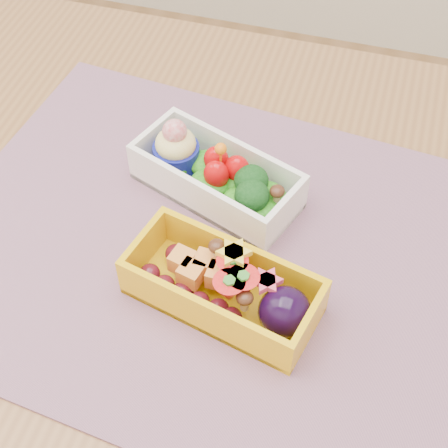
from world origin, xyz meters
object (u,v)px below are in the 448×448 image
(placemat, at_px, (216,250))
(bento_white, at_px, (216,176))
(bento_yellow, at_px, (226,287))
(table, at_px, (233,328))

(placemat, xyz_separation_m, bento_white, (-0.02, 0.08, 0.03))
(bento_white, relative_size, bento_yellow, 1.01)
(placemat, height_order, bento_white, bento_white)
(bento_white, height_order, bento_yellow, bento_white)
(bento_yellow, bearing_deg, table, 106.47)
(placemat, bearing_deg, bento_white, 106.50)
(table, bearing_deg, bento_white, 115.91)
(placemat, height_order, bento_yellow, bento_yellow)
(table, relative_size, bento_yellow, 6.21)
(placemat, distance_m, bento_white, 0.08)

